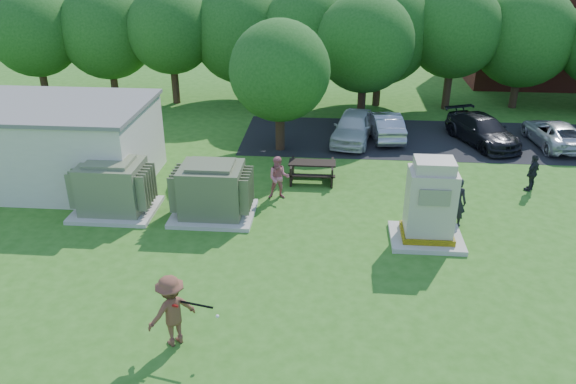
# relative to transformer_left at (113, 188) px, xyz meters

# --- Properties ---
(ground) EXTENTS (120.00, 120.00, 0.00)m
(ground) POSITION_rel_transformer_left_xyz_m (6.50, -4.50, -0.97)
(ground) COLOR #2D6619
(ground) RESTS_ON ground
(service_building) EXTENTS (10.00, 5.00, 3.20)m
(service_building) POSITION_rel_transformer_left_xyz_m (-4.50, 2.50, 0.63)
(service_building) COLOR beige
(service_building) RESTS_ON ground
(service_building_roof) EXTENTS (10.20, 5.20, 0.15)m
(service_building_roof) POSITION_rel_transformer_left_xyz_m (-4.50, 2.50, 2.31)
(service_building_roof) COLOR slate
(service_building_roof) RESTS_ON service_building
(parking_strip) EXTENTS (20.00, 6.00, 0.01)m
(parking_strip) POSITION_rel_transformer_left_xyz_m (13.50, 9.00, -0.96)
(parking_strip) COLOR #232326
(parking_strip) RESTS_ON ground
(transformer_left) EXTENTS (3.00, 2.40, 2.07)m
(transformer_left) POSITION_rel_transformer_left_xyz_m (0.00, 0.00, 0.00)
(transformer_left) COLOR beige
(transformer_left) RESTS_ON ground
(transformer_right) EXTENTS (3.00, 2.40, 2.07)m
(transformer_right) POSITION_rel_transformer_left_xyz_m (3.70, 0.00, 0.00)
(transformer_right) COLOR beige
(transformer_right) RESTS_ON ground
(generator_cabinet) EXTENTS (2.42, 1.98, 2.94)m
(generator_cabinet) POSITION_rel_transformer_left_xyz_m (11.27, -1.18, 0.32)
(generator_cabinet) COLOR beige
(generator_cabinet) RESTS_ON ground
(picnic_table) EXTENTS (1.94, 1.46, 0.83)m
(picnic_table) POSITION_rel_transformer_left_xyz_m (7.18, 3.45, -0.45)
(picnic_table) COLOR black
(picnic_table) RESTS_ON ground
(batter) EXTENTS (1.45, 1.39, 1.97)m
(batter) POSITION_rel_transformer_left_xyz_m (4.13, -6.99, 0.02)
(batter) COLOR brown
(batter) RESTS_ON ground
(person_by_generator) EXTENTS (0.80, 0.70, 1.84)m
(person_by_generator) POSITION_rel_transformer_left_xyz_m (12.41, 0.00, -0.05)
(person_by_generator) COLOR black
(person_by_generator) RESTS_ON ground
(person_at_picnic) EXTENTS (0.88, 0.72, 1.72)m
(person_at_picnic) POSITION_rel_transformer_left_xyz_m (5.96, 1.67, -0.11)
(person_at_picnic) COLOR #C26774
(person_at_picnic) RESTS_ON ground
(person_walking_right) EXTENTS (0.89, 0.93, 1.55)m
(person_walking_right) POSITION_rel_transformer_left_xyz_m (16.01, 3.23, -0.20)
(person_walking_right) COLOR #232328
(person_walking_right) RESTS_ON ground
(car_white) EXTENTS (2.50, 4.57, 1.47)m
(car_white) POSITION_rel_transformer_left_xyz_m (8.98, 8.44, -0.23)
(car_white) COLOR silver
(car_white) RESTS_ON ground
(car_silver_a) EXTENTS (1.84, 4.11, 1.31)m
(car_silver_a) POSITION_rel_transformer_left_xyz_m (10.59, 9.11, -0.31)
(car_silver_a) COLOR #A4A4A8
(car_silver_a) RESTS_ON ground
(car_dark) EXTENTS (3.47, 5.01, 1.35)m
(car_dark) POSITION_rel_transformer_left_xyz_m (15.27, 8.62, -0.30)
(car_dark) COLOR black
(car_dark) RESTS_ON ground
(car_silver_b) EXTENTS (2.36, 4.49, 1.21)m
(car_silver_b) POSITION_rel_transformer_left_xyz_m (18.71, 8.68, -0.37)
(car_silver_b) COLOR silver
(car_silver_b) RESTS_ON ground
(batting_equipment) EXTENTS (1.22, 0.26, 0.34)m
(batting_equipment) POSITION_rel_transformer_left_xyz_m (4.78, -7.13, 0.28)
(batting_equipment) COLOR black
(batting_equipment) RESTS_ON ground
(tree_row) EXTENTS (41.30, 13.30, 7.30)m
(tree_row) POSITION_rel_transformer_left_xyz_m (8.25, 14.00, 3.18)
(tree_row) COLOR #47301E
(tree_row) RESTS_ON ground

